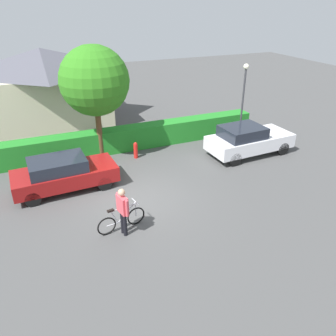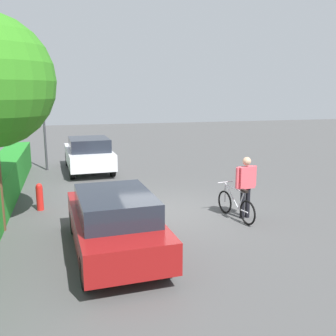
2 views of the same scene
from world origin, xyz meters
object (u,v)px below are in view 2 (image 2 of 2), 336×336
object	(u,v)px
street_lamp	(43,110)
fire_hydrant	(40,196)
parked_car_near	(114,221)
person_rider	(246,182)
parked_car_far	(88,154)
bicycle	(236,205)

from	to	relation	value
street_lamp	fire_hydrant	bearing A→B (deg)	-179.52
parked_car_near	fire_hydrant	xyz separation A→B (m)	(3.59, 1.74, -0.31)
parked_car_near	person_rider	xyz separation A→B (m)	(1.38, -3.77, 0.28)
person_rider	parked_car_far	bearing A→B (deg)	26.90
parked_car_far	bicycle	xyz separation A→B (m)	(-7.42, -3.49, -0.40)
bicycle	street_lamp	size ratio (longest dim) A/B	0.42
parked_car_near	fire_hydrant	distance (m)	4.00
bicycle	person_rider	world-z (taller)	person_rider
person_rider	street_lamp	xyz separation A→B (m)	(8.17, 5.56, 1.63)
parked_car_near	bicycle	world-z (taller)	parked_car_near
person_rider	fire_hydrant	bearing A→B (deg)	68.20
parked_car_far	street_lamp	xyz separation A→B (m)	(0.75, 1.79, 1.86)
fire_hydrant	person_rider	bearing A→B (deg)	-111.80
person_rider	fire_hydrant	distance (m)	5.96
person_rider	street_lamp	size ratio (longest dim) A/B	0.42
parked_car_far	person_rider	world-z (taller)	person_rider
person_rider	parked_car_near	bearing A→B (deg)	110.16
parked_car_far	bicycle	bearing A→B (deg)	-154.81
person_rider	street_lamp	bearing A→B (deg)	34.23
bicycle	fire_hydrant	world-z (taller)	bicycle
parked_car_far	bicycle	world-z (taller)	parked_car_far
person_rider	street_lamp	distance (m)	10.02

